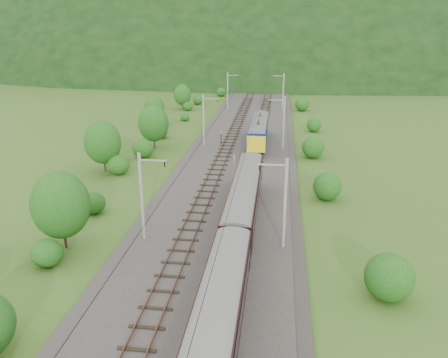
# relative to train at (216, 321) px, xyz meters

# --- Properties ---
(ground) EXTENTS (600.00, 600.00, 0.00)m
(ground) POSITION_rel_train_xyz_m (-2.40, 14.45, -3.20)
(ground) COLOR #3B5B1C
(ground) RESTS_ON ground
(railbed) EXTENTS (14.00, 220.00, 0.30)m
(railbed) POSITION_rel_train_xyz_m (-2.40, 24.45, -3.05)
(railbed) COLOR #38332D
(railbed) RESTS_ON ground
(track_left) EXTENTS (2.40, 220.00, 0.27)m
(track_left) POSITION_rel_train_xyz_m (-4.80, 24.45, -2.83)
(track_left) COLOR #543424
(track_left) RESTS_ON railbed
(track_right) EXTENTS (2.40, 220.00, 0.27)m
(track_right) POSITION_rel_train_xyz_m (0.00, 24.45, -2.83)
(track_right) COLOR #543424
(track_right) RESTS_ON railbed
(catenary_left) EXTENTS (2.54, 192.28, 8.00)m
(catenary_left) POSITION_rel_train_xyz_m (-8.52, 46.45, 1.30)
(catenary_left) COLOR gray
(catenary_left) RESTS_ON railbed
(catenary_right) EXTENTS (2.54, 192.28, 8.00)m
(catenary_right) POSITION_rel_train_xyz_m (3.72, 46.45, 1.30)
(catenary_right) COLOR gray
(catenary_right) RESTS_ON railbed
(overhead_wires) EXTENTS (4.83, 198.00, 0.03)m
(overhead_wires) POSITION_rel_train_xyz_m (-2.40, 24.45, 3.90)
(overhead_wires) COLOR black
(overhead_wires) RESTS_ON ground
(mountain_main) EXTENTS (504.00, 360.00, 244.00)m
(mountain_main) POSITION_rel_train_xyz_m (-2.40, 274.45, -3.20)
(mountain_main) COLOR black
(mountain_main) RESTS_ON ground
(mountain_ridge) EXTENTS (336.00, 280.00, 132.00)m
(mountain_ridge) POSITION_rel_train_xyz_m (-122.40, 314.45, -3.20)
(mountain_ridge) COLOR black
(mountain_ridge) RESTS_ON ground
(train) EXTENTS (2.66, 105.75, 4.60)m
(train) POSITION_rel_train_xyz_m (0.00, 0.00, 0.00)
(train) COLOR black
(train) RESTS_ON ground
(hazard_post_near) EXTENTS (0.18, 0.18, 1.71)m
(hazard_post_near) POSITION_rel_train_xyz_m (-2.70, 35.98, -2.04)
(hazard_post_near) COLOR red
(hazard_post_near) RESTS_ON railbed
(hazard_post_far) EXTENTS (0.15, 0.15, 1.42)m
(hazard_post_far) POSITION_rel_train_xyz_m (-1.96, 63.66, -2.19)
(hazard_post_far) COLOR red
(hazard_post_far) RESTS_ON railbed
(signal) EXTENTS (0.22, 0.22, 1.98)m
(signal) POSITION_rel_train_xyz_m (-5.96, 47.37, -1.74)
(signal) COLOR black
(signal) RESTS_ON railbed
(vegetation_left) EXTENTS (12.33, 145.83, 7.04)m
(vegetation_left) POSITION_rel_train_xyz_m (-16.62, 28.37, -0.29)
(vegetation_left) COLOR #154E14
(vegetation_left) RESTS_ON ground
(vegetation_right) EXTENTS (6.35, 109.07, 3.12)m
(vegetation_right) POSITION_rel_train_xyz_m (9.40, 29.95, -1.82)
(vegetation_right) COLOR #154E14
(vegetation_right) RESTS_ON ground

